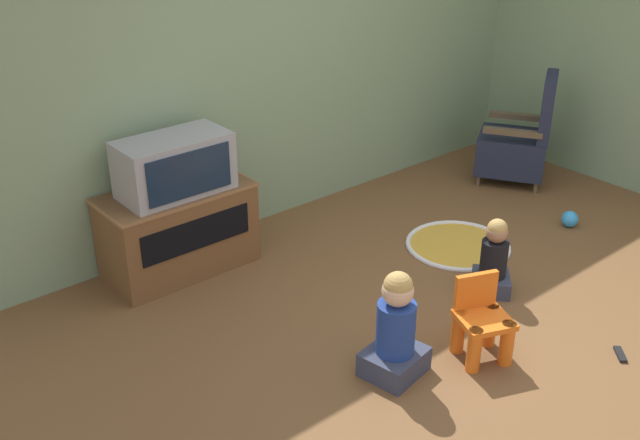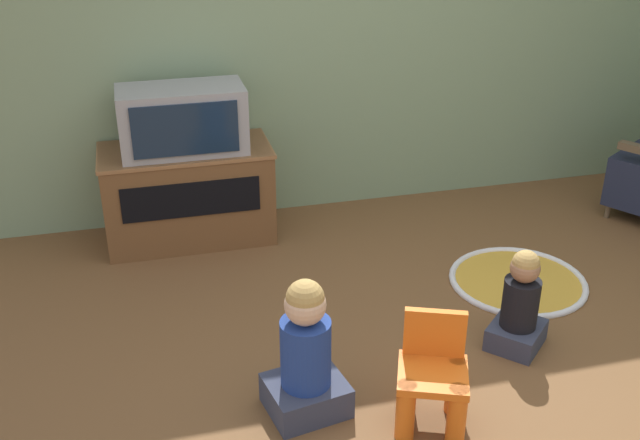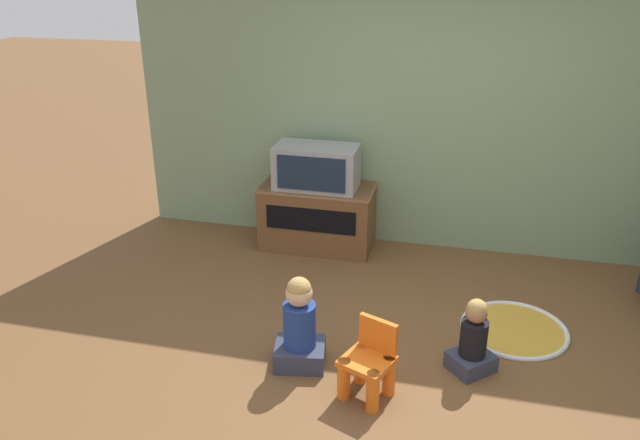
{
  "view_description": "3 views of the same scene",
  "coord_description": "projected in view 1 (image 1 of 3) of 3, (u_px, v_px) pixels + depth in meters",
  "views": [
    {
      "loc": [
        -3.44,
        -2.55,
        2.8
      ],
      "look_at": [
        -0.87,
        0.53,
        0.79
      ],
      "focal_mm": 42.0,
      "sensor_mm": 36.0,
      "label": 1
    },
    {
      "loc": [
        -1.43,
        -2.74,
        2.3
      ],
      "look_at": [
        -0.57,
        0.6,
        0.62
      ],
      "focal_mm": 42.0,
      "sensor_mm": 36.0,
      "label": 2
    },
    {
      "loc": [
        0.19,
        -3.6,
        2.69
      ],
      "look_at": [
        -0.83,
        0.57,
        0.83
      ],
      "focal_mm": 35.0,
      "sensor_mm": 36.0,
      "label": 3
    }
  ],
  "objects": [
    {
      "name": "black_armchair",
      "position": [
        519.0,
        143.0,
        6.83
      ],
      "size": [
        0.77,
        0.79,
        1.02
      ],
      "rotation": [
        0.0,
        0.0,
        3.7
      ],
      "color": "brown",
      "rests_on": "ground_plane"
    },
    {
      "name": "yellow_kid_chair",
      "position": [
        481.0,
        326.0,
        4.5
      ],
      "size": [
        0.39,
        0.38,
        0.52
      ],
      "rotation": [
        0.0,
        0.0,
        -0.38
      ],
      "color": "orange",
      "rests_on": "ground_plane"
    },
    {
      "name": "toy_ball",
      "position": [
        570.0,
        219.0,
        6.12
      ],
      "size": [
        0.13,
        0.13,
        0.13
      ],
      "color": "#3399E5",
      "rests_on": "ground_plane"
    },
    {
      "name": "child_watching_center",
      "position": [
        396.0,
        331.0,
        4.32
      ],
      "size": [
        0.4,
        0.36,
        0.68
      ],
      "rotation": [
        0.0,
        0.0,
        0.18
      ],
      "color": "#33384C",
      "rests_on": "ground_plane"
    },
    {
      "name": "ground_plane",
      "position": [
        471.0,
        316.0,
        4.98
      ],
      "size": [
        30.0,
        30.0,
        0.0
      ],
      "primitive_type": "plane",
      "color": "brown"
    },
    {
      "name": "remote_control",
      "position": [
        620.0,
        354.0,
        4.59
      ],
      "size": [
        0.14,
        0.14,
        0.02
      ],
      "rotation": [
        0.0,
        0.0,
        0.8
      ],
      "color": "black",
      "rests_on": "ground_plane"
    },
    {
      "name": "wall_back",
      "position": [
        264.0,
        49.0,
        5.76
      ],
      "size": [
        5.82,
        0.12,
        2.79
      ],
      "color": "gray",
      "rests_on": "ground_plane"
    },
    {
      "name": "child_watching_left",
      "position": [
        494.0,
        260.0,
        5.16
      ],
      "size": [
        0.38,
        0.37,
        0.56
      ],
      "rotation": [
        0.0,
        0.0,
        0.75
      ],
      "color": "#33384C",
      "rests_on": "ground_plane"
    },
    {
      "name": "play_mat",
      "position": [
        458.0,
        245.0,
        5.84
      ],
      "size": [
        0.82,
        0.82,
        0.04
      ],
      "color": "gold",
      "rests_on": "ground_plane"
    },
    {
      "name": "tv_cabinet",
      "position": [
        178.0,
        229.0,
        5.4
      ],
      "size": [
        1.09,
        0.54,
        0.63
      ],
      "color": "brown",
      "rests_on": "ground_plane"
    },
    {
      "name": "television",
      "position": [
        175.0,
        166.0,
        5.15
      ],
      "size": [
        0.77,
        0.41,
        0.41
      ],
      "color": "#939399",
      "rests_on": "tv_cabinet"
    }
  ]
}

